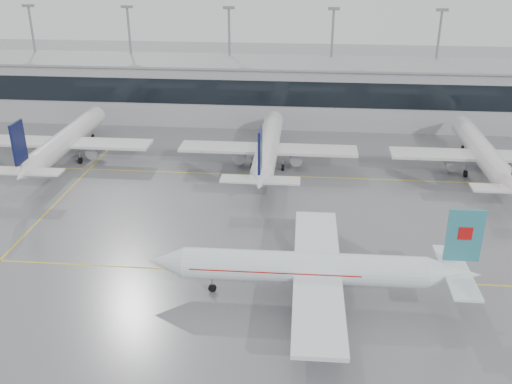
{
  "coord_description": "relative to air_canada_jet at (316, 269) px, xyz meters",
  "views": [
    {
      "loc": [
        6.38,
        -56.29,
        35.51
      ],
      "look_at": [
        0.0,
        12.0,
        5.0
      ],
      "focal_mm": 40.0,
      "sensor_mm": 36.0,
      "label": 1
    }
  ],
  "objects": [
    {
      "name": "air_canada_jet",
      "position": [
        0.0,
        0.0,
        0.0
      ],
      "size": [
        35.36,
        27.93,
        11.02
      ],
      "rotation": [
        0.0,
        0.0,
        3.15
      ],
      "color": "white",
      "rests_on": "ground"
    },
    {
      "name": "parked_jet_d",
      "position": [
        27.15,
        37.69,
        0.23
      ],
      "size": [
        29.64,
        36.96,
        11.72
      ],
      "rotation": [
        0.0,
        0.0,
        1.57
      ],
      "color": "silver",
      "rests_on": "ground"
    },
    {
      "name": "terminal_glass",
      "position": [
        -7.85,
        58.45,
        4.02
      ],
      "size": [
        180.0,
        0.2,
        5.0
      ],
      "primitive_type": "cube",
      "color": "black",
      "rests_on": "ground"
    },
    {
      "name": "parked_jet_b",
      "position": [
        -42.85,
        37.69,
        0.23
      ],
      "size": [
        29.64,
        36.96,
        11.72
      ],
      "rotation": [
        0.0,
        0.0,
        1.57
      ],
      "color": "silver",
      "rests_on": "ground"
    },
    {
      "name": "terminal",
      "position": [
        -7.85,
        66.0,
        2.52
      ],
      "size": [
        180.0,
        15.0,
        12.0
      ],
      "primitive_type": "cube",
      "color": "#A09FA3",
      "rests_on": "ground"
    },
    {
      "name": "taxi_line_main",
      "position": [
        -7.85,
        4.0,
        -3.47
      ],
      "size": [
        120.0,
        0.25,
        0.01
      ],
      "primitive_type": "cube",
      "color": "yellow",
      "rests_on": "ground"
    },
    {
      "name": "taxi_line_north",
      "position": [
        -7.85,
        34.0,
        -3.47
      ],
      "size": [
        120.0,
        0.25,
        0.01
      ],
      "primitive_type": "cube",
      "color": "yellow",
      "rests_on": "ground"
    },
    {
      "name": "terminal_roof",
      "position": [
        -7.85,
        66.0,
        8.72
      ],
      "size": [
        182.0,
        16.0,
        0.4
      ],
      "primitive_type": "cube",
      "color": "gray",
      "rests_on": "ground"
    },
    {
      "name": "taxi_line_cross",
      "position": [
        -37.85,
        19.0,
        -3.47
      ],
      "size": [
        0.25,
        60.0,
        0.01
      ],
      "primitive_type": "cube",
      "color": "yellow",
      "rests_on": "ground"
    },
    {
      "name": "parked_jet_c",
      "position": [
        -7.85,
        37.69,
        0.23
      ],
      "size": [
        29.64,
        36.96,
        11.72
      ],
      "rotation": [
        0.0,
        0.0,
        1.57
      ],
      "color": "silver",
      "rests_on": "ground"
    },
    {
      "name": "ground",
      "position": [
        -7.85,
        4.0,
        -3.48
      ],
      "size": [
        320.0,
        320.0,
        0.0
      ],
      "primitive_type": "plane",
      "color": "slate",
      "rests_on": "ground"
    },
    {
      "name": "light_masts",
      "position": [
        -7.85,
        72.0,
        9.86
      ],
      "size": [
        156.4,
        1.0,
        22.6
      ],
      "color": "gray",
      "rests_on": "ground"
    }
  ]
}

